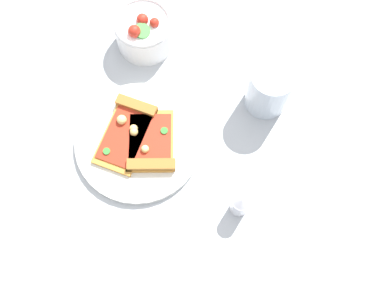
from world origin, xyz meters
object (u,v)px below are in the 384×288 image
(salad_bowl, at_px, (144,31))
(pepper_shaker, at_px, (240,204))
(pizza_slice_near, at_px, (127,128))
(pizza_slice_far, at_px, (152,145))
(plate, at_px, (139,142))
(paper_napkin, at_px, (174,276))
(soda_glass, at_px, (269,89))

(salad_bowl, relative_size, pepper_shaker, 1.60)
(pizza_slice_near, height_order, pizza_slice_far, pizza_slice_near)
(pizza_slice_near, xyz_separation_m, pepper_shaker, (0.24, 0.09, 0.01))
(pizza_slice_near, relative_size, pizza_slice_far, 1.07)
(pepper_shaker, bearing_deg, pizza_slice_near, -159.66)
(salad_bowl, height_order, pepper_shaker, salad_bowl)
(plate, xyz_separation_m, pizza_slice_near, (-0.03, -0.01, 0.01))
(pizza_slice_far, relative_size, paper_napkin, 0.99)
(pizza_slice_near, relative_size, paper_napkin, 1.05)
(soda_glass, relative_size, paper_napkin, 0.72)
(plate, height_order, salad_bowl, salad_bowl)
(plate, height_order, pizza_slice_far, pizza_slice_far)
(salad_bowl, bearing_deg, pizza_slice_far, -29.06)
(soda_glass, height_order, pepper_shaker, soda_glass)
(pizza_slice_near, relative_size, pepper_shaker, 2.22)
(pizza_slice_near, distance_m, pepper_shaker, 0.26)
(salad_bowl, bearing_deg, pepper_shaker, -6.67)
(pizza_slice_near, bearing_deg, soda_glass, 70.00)
(plate, relative_size, pizza_slice_far, 1.61)
(pizza_slice_far, height_order, soda_glass, soda_glass)
(pizza_slice_near, height_order, salad_bowl, salad_bowl)
(salad_bowl, bearing_deg, soda_glass, 26.93)
(pizza_slice_far, bearing_deg, salad_bowl, 150.94)
(plate, distance_m, soda_glass, 0.27)
(pizza_slice_near, xyz_separation_m, soda_glass, (0.09, 0.26, 0.03))
(salad_bowl, relative_size, soda_glass, 1.06)
(pepper_shaker, bearing_deg, plate, -158.21)
(plate, bearing_deg, soda_glass, 75.84)
(salad_bowl, distance_m, paper_napkin, 0.48)
(salad_bowl, distance_m, soda_glass, 0.28)
(pizza_slice_far, xyz_separation_m, soda_glass, (0.04, 0.24, 0.03))
(soda_glass, relative_size, pepper_shaker, 1.52)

